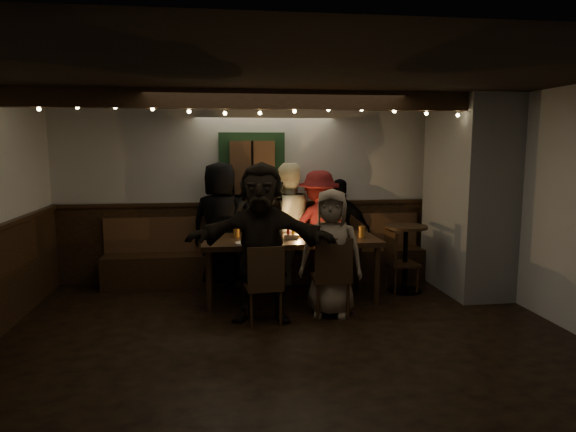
{
  "coord_description": "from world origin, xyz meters",
  "views": [
    {
      "loc": [
        -0.7,
        -4.99,
        1.98
      ],
      "look_at": [
        0.21,
        1.6,
        1.05
      ],
      "focal_mm": 32.0,
      "sensor_mm": 36.0,
      "label": 1
    }
  ],
  "objects": [
    {
      "name": "person_a",
      "position": [
        -0.67,
        2.13,
        0.87
      ],
      "size": [
        0.99,
        0.81,
        1.75
      ],
      "primitive_type": "imported",
      "rotation": [
        0.0,
        0.0,
        2.79
      ],
      "color": "black",
      "rests_on": "ground"
    },
    {
      "name": "person_g",
      "position": [
        0.59,
        0.69,
        0.74
      ],
      "size": [
        0.83,
        0.66,
        1.48
      ],
      "primitive_type": "imported",
      "rotation": [
        0.0,
        0.0,
        -0.29
      ],
      "color": "#84725D",
      "rests_on": "ground"
    },
    {
      "name": "person_e",
      "position": [
        1.05,
        2.16,
        0.75
      ],
      "size": [
        0.95,
        0.67,
        1.49
      ],
      "primitive_type": "imported",
      "rotation": [
        0.0,
        0.0,
        2.75
      ],
      "color": "black",
      "rests_on": "ground"
    },
    {
      "name": "chair_near_left",
      "position": [
        -0.21,
        0.47,
        0.5
      ],
      "size": [
        0.44,
        0.44,
        0.89
      ],
      "color": "black",
      "rests_on": "ground"
    },
    {
      "name": "person_f",
      "position": [
        -0.22,
        0.64,
        0.9
      ],
      "size": [
        1.73,
        0.83,
        1.79
      ],
      "primitive_type": "imported",
      "rotation": [
        0.0,
        0.0,
        -0.19
      ],
      "color": "black",
      "rests_on": "ground"
    },
    {
      "name": "person_d",
      "position": [
        0.72,
        2.08,
        0.81
      ],
      "size": [
        1.12,
        0.74,
        1.62
      ],
      "primitive_type": "imported",
      "rotation": [
        0.0,
        0.0,
        3.29
      ],
      "color": "#5E1315",
      "rests_on": "ground"
    },
    {
      "name": "high_top",
      "position": [
        1.8,
        1.51,
        0.57
      ],
      "size": [
        0.57,
        0.57,
        0.9
      ],
      "color": "black",
      "rests_on": "ground"
    },
    {
      "name": "room",
      "position": [
        1.07,
        1.42,
        1.07
      ],
      "size": [
        6.02,
        5.01,
        2.62
      ],
      "color": "black",
      "rests_on": "ground"
    },
    {
      "name": "person_b",
      "position": [
        -0.2,
        2.05,
        0.8
      ],
      "size": [
        0.61,
        0.42,
        1.61
      ],
      "primitive_type": "imported",
      "rotation": [
        0.0,
        0.0,
        3.19
      ],
      "color": "black",
      "rests_on": "ground"
    },
    {
      "name": "chair_near_right",
      "position": [
        0.58,
        0.6,
        0.53
      ],
      "size": [
        0.45,
        0.45,
        0.95
      ],
      "color": "black",
      "rests_on": "ground"
    },
    {
      "name": "dining_table",
      "position": [
        0.21,
        1.4,
        0.73
      ],
      "size": [
        2.23,
        0.96,
        0.97
      ],
      "color": "black",
      "rests_on": "ground"
    },
    {
      "name": "person_c",
      "position": [
        0.26,
        2.17,
        0.86
      ],
      "size": [
        1.02,
        0.91,
        1.72
      ],
      "primitive_type": "imported",
      "rotation": [
        0.0,
        0.0,
        3.52
      ],
      "color": "#F6EEC6",
      "rests_on": "ground"
    },
    {
      "name": "chair_end",
      "position": [
        1.66,
        1.47,
        0.48
      ],
      "size": [
        0.4,
        0.4,
        0.84
      ],
      "color": "black",
      "rests_on": "ground"
    }
  ]
}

